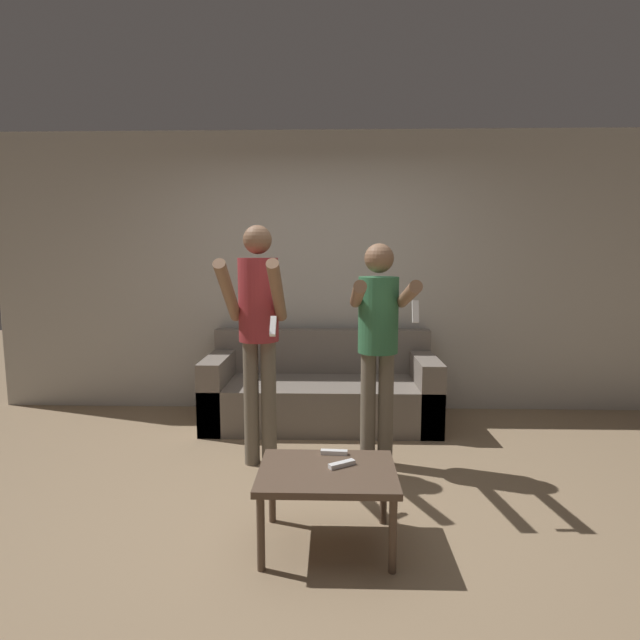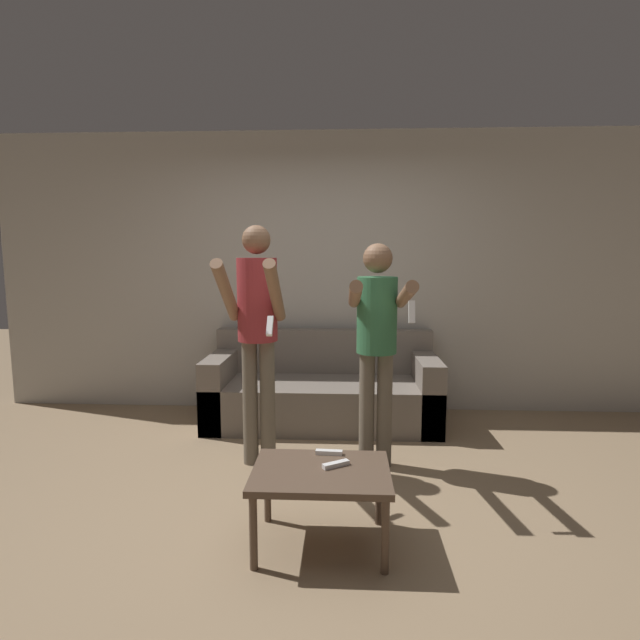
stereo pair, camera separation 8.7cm
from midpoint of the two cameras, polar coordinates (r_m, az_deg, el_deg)
The scene contains 8 objects.
ground_plane at distance 3.29m, azimuth -0.73°, elevation -20.28°, with size 14.00×14.00×0.00m, color #937A5B.
wall_back at distance 4.91m, azimuth 0.69°, elevation 5.35°, with size 6.40×0.06×2.70m.
couch at distance 4.63m, azimuth 0.85°, elevation -8.27°, with size 2.06×0.85×0.82m.
person_standing_left at distance 3.56m, azimuth -6.51°, elevation -0.09°, with size 0.40×0.68×1.74m.
person_standing_right at distance 3.52m, azimuth 7.24°, elevation -1.34°, with size 0.40×0.77×1.61m.
coffee_table at distance 2.73m, azimuth 1.07°, elevation -17.66°, with size 0.72×0.53×0.42m.
remote_near at distance 2.74m, azimuth 2.77°, elevation -16.16°, with size 0.15×0.11×0.02m.
remote_far at distance 2.89m, azimuth 1.93°, elevation -14.88°, with size 0.15×0.04×0.02m.
Camera 2 is at (0.23, -2.90, 1.53)m, focal length 28.00 mm.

